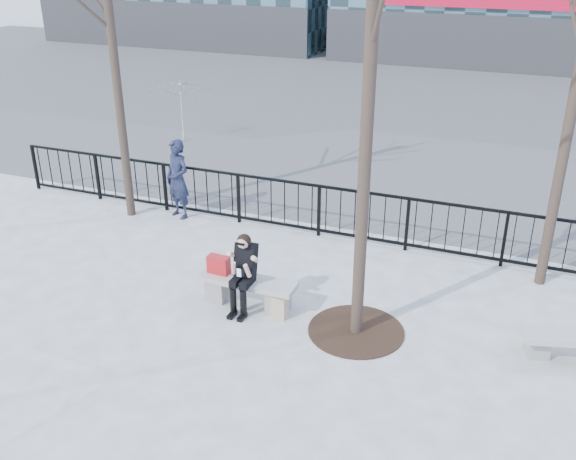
% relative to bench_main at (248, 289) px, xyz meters
% --- Properties ---
extents(ground, '(120.00, 120.00, 0.00)m').
position_rel_bench_main_xyz_m(ground, '(0.00, 0.00, -0.30)').
color(ground, gray).
rests_on(ground, ground).
extents(street_surface, '(60.00, 23.00, 0.01)m').
position_rel_bench_main_xyz_m(street_surface, '(0.00, 15.00, -0.30)').
color(street_surface, '#474747').
rests_on(street_surface, ground).
extents(railing, '(14.00, 0.06, 1.10)m').
position_rel_bench_main_xyz_m(railing, '(0.00, 3.00, 0.25)').
color(railing, black).
rests_on(railing, ground).
extents(tree_grate, '(1.50, 1.50, 0.02)m').
position_rel_bench_main_xyz_m(tree_grate, '(1.90, -0.10, -0.29)').
color(tree_grate, black).
rests_on(tree_grate, ground).
extents(bench_main, '(1.65, 0.46, 0.49)m').
position_rel_bench_main_xyz_m(bench_main, '(0.00, 0.00, 0.00)').
color(bench_main, slate).
rests_on(bench_main, ground).
extents(seated_woman, '(0.50, 0.64, 1.34)m').
position_rel_bench_main_xyz_m(seated_woman, '(0.00, -0.16, 0.37)').
color(seated_woman, black).
rests_on(seated_woman, ground).
extents(handbag, '(0.38, 0.19, 0.30)m').
position_rel_bench_main_xyz_m(handbag, '(-0.53, 0.02, 0.34)').
color(handbag, '#AF1519').
rests_on(handbag, bench_main).
extents(shopping_bag, '(0.41, 0.22, 0.37)m').
position_rel_bench_main_xyz_m(shopping_bag, '(0.57, -0.14, -0.12)').
color(shopping_bag, beige).
rests_on(shopping_bag, ground).
extents(standing_man, '(0.74, 0.61, 1.73)m').
position_rel_bench_main_xyz_m(standing_man, '(-2.93, 2.80, 0.56)').
color(standing_man, black).
rests_on(standing_man, ground).
extents(vendor_umbrella, '(2.57, 2.59, 1.80)m').
position_rel_bench_main_xyz_m(vendor_umbrella, '(-5.69, 7.70, 0.60)').
color(vendor_umbrella, yellow).
rests_on(vendor_umbrella, ground).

